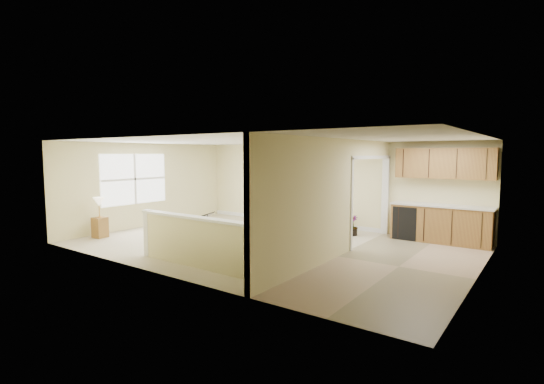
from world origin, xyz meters
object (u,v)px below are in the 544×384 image
Objects in this scene: accent_table at (289,213)px; lamp_stand at (100,221)px; palm_plant at (276,205)px; piano_bench at (208,230)px; loveseat at (318,221)px; piano at (195,214)px; small_plant at (352,227)px.

lamp_stand is (-3.19, -4.14, 0.04)m from accent_table.
palm_plant is 1.11× the size of lamp_stand.
loveseat is at bearing 56.44° from piano_bench.
accent_table is 0.60× the size of lamp_stand.
piano reaches higher than lamp_stand.
piano_bench is 3.84m from small_plant.
palm_plant reaches higher than loveseat.
small_plant reaches higher than piano_bench.
piano is 1.15m from piano_bench.
lamp_stand is at bearing -118.63° from palm_plant.
piano is 2.46m from lamp_stand.
piano is at bearing -150.78° from small_plant.
palm_plant is (-0.01, 3.04, 0.31)m from piano_bench.
lamp_stand reaches higher than small_plant.
lamp_stand is (-4.20, -4.09, 0.15)m from loveseat.
lamp_stand is (-5.26, -4.10, 0.22)m from small_plant.
piano_bench is at bearing -44.37° from piano.
loveseat is at bearing -179.53° from small_plant.
piano is 3.47m from loveseat.
palm_plant is at bearing 61.37° from lamp_stand.
loveseat is 2.99× the size of small_plant.
loveseat reaches higher than accent_table.
piano_bench is at bearing -89.84° from palm_plant.
lamp_stand is at bearing -143.81° from piano.
small_plant is at bearing 37.93° from lamp_stand.
lamp_stand reaches higher than loveseat.
lamp_stand is at bearing -127.64° from accent_table.
piano_bench is (1.00, -0.51, -0.26)m from piano.
piano_bench is 3.05m from palm_plant.
accent_table is at bearing 34.16° from piano.
accent_table reaches higher than piano_bench.
piano_bench is 0.69× the size of lamp_stand.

